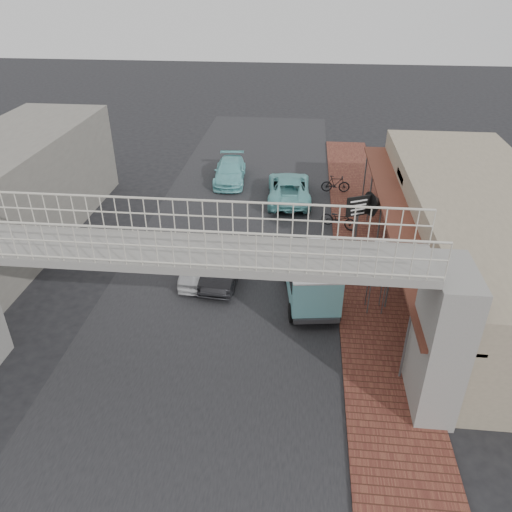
% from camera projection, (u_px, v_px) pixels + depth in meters
% --- Properties ---
extents(ground, '(120.00, 120.00, 0.00)m').
position_uv_depth(ground, '(214.00, 313.00, 20.18)').
color(ground, black).
rests_on(ground, ground).
extents(road_strip, '(10.00, 60.00, 0.01)m').
position_uv_depth(road_strip, '(214.00, 313.00, 20.18)').
color(road_strip, black).
rests_on(road_strip, ground).
extents(sidewalk, '(3.00, 40.00, 0.10)m').
position_uv_depth(sidewalk, '(370.00, 281.00, 22.18)').
color(sidewalk, brown).
rests_on(sidewalk, ground).
extents(shophouse_row, '(7.20, 18.00, 4.00)m').
position_uv_depth(shophouse_row, '(477.00, 236.00, 21.66)').
color(shophouse_row, gray).
rests_on(shophouse_row, ground).
extents(footbridge, '(16.40, 2.40, 6.34)m').
position_uv_depth(footbridge, '(188.00, 308.00, 15.14)').
color(footbridge, gray).
rests_on(footbridge, ground).
extents(building_far_left, '(5.00, 14.00, 5.00)m').
position_uv_depth(building_far_left, '(17.00, 188.00, 25.01)').
color(building_far_left, gray).
rests_on(building_far_left, ground).
extents(white_hatchback, '(1.65, 3.85, 1.30)m').
position_uv_depth(white_hatchback, '(200.00, 263.00, 22.30)').
color(white_hatchback, white).
rests_on(white_hatchback, ground).
extents(dark_sedan, '(1.69, 4.13, 1.33)m').
position_uv_depth(dark_sedan, '(224.00, 265.00, 22.12)').
color(dark_sedan, black).
rests_on(dark_sedan, ground).
extents(angkot_curb, '(2.74, 5.42, 1.47)m').
position_uv_depth(angkot_curb, '(289.00, 188.00, 29.60)').
color(angkot_curb, '#70C2C3').
rests_on(angkot_curb, ground).
extents(angkot_far, '(2.20, 4.77, 1.35)m').
position_uv_depth(angkot_far, '(230.00, 171.00, 32.13)').
color(angkot_far, '#7BD2D5').
rests_on(angkot_far, ground).
extents(angkot_van, '(2.49, 4.54, 2.12)m').
position_uv_depth(angkot_van, '(311.00, 273.00, 20.33)').
color(angkot_van, black).
rests_on(angkot_van, ground).
extents(motorcycle_near, '(2.07, 1.42, 1.03)m').
position_uv_depth(motorcycle_near, '(339.00, 219.00, 26.28)').
color(motorcycle_near, black).
rests_on(motorcycle_near, sidewalk).
extents(motorcycle_far, '(1.75, 0.52, 1.05)m').
position_uv_depth(motorcycle_far, '(336.00, 184.00, 30.44)').
color(motorcycle_far, black).
rests_on(motorcycle_far, sidewalk).
extents(street_clock, '(0.79, 0.64, 3.18)m').
position_uv_depth(street_clock, '(381.00, 253.00, 18.92)').
color(street_clock, '#59595B').
rests_on(street_clock, sidewalk).
extents(arrow_sign, '(1.93, 1.33, 3.22)m').
position_uv_depth(arrow_sign, '(374.00, 204.00, 22.85)').
color(arrow_sign, '#59595B').
rests_on(arrow_sign, sidewalk).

